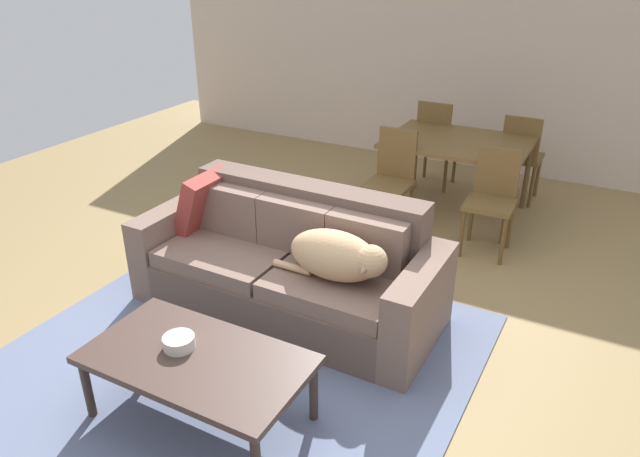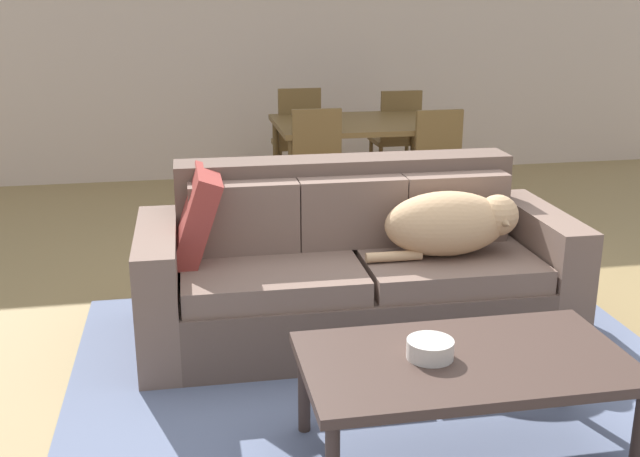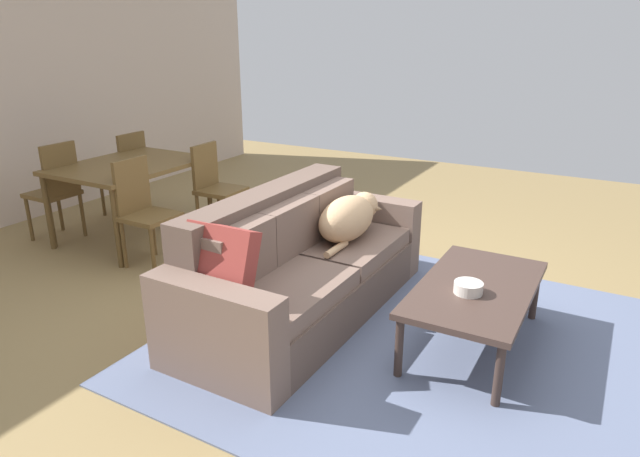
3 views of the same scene
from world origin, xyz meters
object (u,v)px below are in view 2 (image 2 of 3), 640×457
at_px(bowl_on_coffee_table, 430,349).
at_px(dining_chair_far_left, 298,137).
at_px(dog_on_left_cushion, 452,223).
at_px(dining_chair_near_left, 319,169).
at_px(throw_pillow_by_left_arm, 196,216).
at_px(coffee_table, 464,367).
at_px(dining_table, 358,129).
at_px(dining_chair_far_right, 397,135).
at_px(dining_chair_near_right, 443,165).
at_px(couch, 354,270).

distance_m(bowl_on_coffee_table, dining_chair_far_left, 3.99).
bearing_deg(dog_on_left_cushion, dining_chair_near_left, 101.55).
bearing_deg(dining_chair_near_left, dog_on_left_cushion, -78.52).
bearing_deg(throw_pillow_by_left_arm, dog_on_left_cushion, -10.05).
relative_size(dog_on_left_cushion, coffee_table, 0.65).
height_order(bowl_on_coffee_table, dining_chair_near_left, dining_chair_near_left).
distance_m(dog_on_left_cushion, coffee_table, 1.13).
bearing_deg(dining_table, dining_chair_far_right, 49.98).
height_order(coffee_table, dining_chair_near_right, dining_chair_near_right).
bearing_deg(throw_pillow_by_left_arm, bowl_on_coffee_table, -57.36).
height_order(coffee_table, dining_chair_far_right, dining_chair_far_right).
height_order(coffee_table, dining_chair_near_left, dining_chair_near_left).
relative_size(coffee_table, dining_chair_far_right, 1.33).
relative_size(throw_pillow_by_left_arm, dining_chair_far_right, 0.50).
distance_m(throw_pillow_by_left_arm, dining_chair_far_right, 3.31).
height_order(throw_pillow_by_left_arm, coffee_table, throw_pillow_by_left_arm).
bearing_deg(dining_chair_far_left, dining_chair_far_right, -178.79).
relative_size(dog_on_left_cushion, dining_chair_near_right, 0.89).
distance_m(dining_chair_near_right, dining_chair_far_left, 1.49).
height_order(throw_pillow_by_left_arm, bowl_on_coffee_table, throw_pillow_by_left_arm).
bearing_deg(coffee_table, throw_pillow_by_left_arm, 126.25).
bearing_deg(dog_on_left_cushion, dining_chair_far_left, 96.77).
distance_m(dining_table, dining_chair_far_left, 0.71).
xyz_separation_m(bowl_on_coffee_table, dining_chair_far_right, (1.03, 4.01, 0.05)).
bearing_deg(dog_on_left_cushion, coffee_table, -106.31).
relative_size(couch, coffee_table, 1.80).
height_order(coffee_table, dining_table, dining_table).
height_order(dining_table, dining_chair_far_right, dining_chair_far_right).
distance_m(coffee_table, dining_chair_far_left, 4.01).
xyz_separation_m(couch, coffee_table, (0.14, -1.22, 0.05)).
distance_m(dining_table, dining_chair_near_left, 0.75).
height_order(dog_on_left_cushion, bowl_on_coffee_table, dog_on_left_cushion).
bearing_deg(coffee_table, couch, 96.49).
xyz_separation_m(dining_chair_near_left, dining_chair_far_right, (0.92, 1.18, 0.00)).
height_order(dining_table, dining_chair_near_left, dining_chair_near_left).
bearing_deg(dining_chair_far_right, dining_chair_near_right, 90.07).
xyz_separation_m(throw_pillow_by_left_arm, dining_chair_near_left, (0.92, 1.56, -0.15)).
bearing_deg(dining_chair_near_left, throw_pillow_by_left_arm, -119.82).
bearing_deg(bowl_on_coffee_table, coffee_table, -8.33).
xyz_separation_m(dining_chair_near_left, dining_chair_far_left, (0.03, 1.16, 0.02)).
xyz_separation_m(coffee_table, dining_chair_near_left, (-0.02, 2.84, 0.12)).
xyz_separation_m(couch, dog_on_left_cushion, (0.46, -0.16, 0.28)).
bearing_deg(dining_chair_far_right, coffee_table, 77.34).
xyz_separation_m(throw_pillow_by_left_arm, dining_chair_near_right, (1.84, 1.54, -0.15)).
bearing_deg(dining_chair_near_right, coffee_table, -109.56).
bearing_deg(dining_chair_near_right, dining_table, 126.86).
relative_size(dining_chair_near_right, dining_chair_far_left, 0.94).
xyz_separation_m(dining_table, dining_chair_near_left, (-0.42, -0.59, -0.17)).
distance_m(couch, dining_table, 2.31).
bearing_deg(dining_chair_near_left, couch, -93.58).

